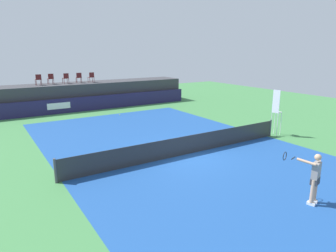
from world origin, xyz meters
The scene contains 15 objects.
ground_plane centered at (0.00, 3.00, 0.00)m, with size 48.00×48.00×0.00m, color #3D7A42.
court_inner centered at (0.00, 0.00, 0.00)m, with size 12.00×22.00×0.00m, color #1C478C.
sponsor_wall centered at (-0.01, 13.50, 0.60)m, with size 18.00×0.22×1.20m.
spectator_platform centered at (0.00, 15.30, 1.10)m, with size 18.00×2.80×2.20m, color #38383D.
spectator_chair_far_left centered at (-3.99, 15.28, 2.69)m, with size 0.45×0.45×0.89m.
spectator_chair_left centered at (-2.98, 15.50, 2.69)m, with size 0.46×0.46×0.89m.
spectator_chair_center centered at (-1.79, 15.27, 2.69)m, with size 0.48×0.48×0.89m.
spectator_chair_right centered at (-0.66, 15.27, 2.69)m, with size 0.48×0.48×0.89m.
spectator_chair_far_right centered at (0.40, 15.10, 2.69)m, with size 0.47×0.47×0.89m.
umpire_chair centered at (6.57, -0.02, 1.59)m, with size 0.51×0.51×2.76m.
tennis_net centered at (0.00, 0.00, 0.47)m, with size 12.40×0.02×0.95m, color #2D2D2D.
net_post_near centered at (-6.20, 0.00, 0.50)m, with size 0.10×0.10×1.00m, color #4C4C51.
net_post_far centered at (6.20, 0.00, 0.50)m, with size 0.10×0.10×1.00m, color #4C4C51.
tennis_player centered at (0.72, -6.30, 0.96)m, with size 0.92×1.11×1.77m.
tennis_ball centered at (0.96, 10.37, 0.04)m, with size 0.07×0.07×0.07m, color #D8EA33.
Camera 1 is at (-8.35, -11.59, 5.06)m, focal length 32.48 mm.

